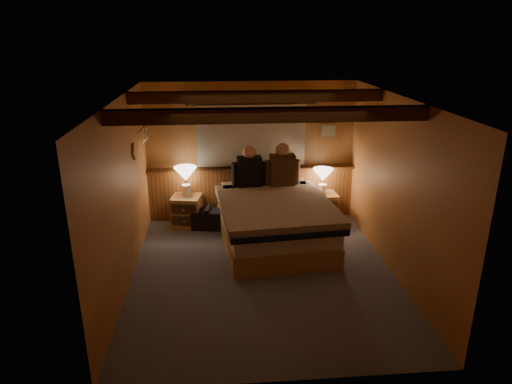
{
  "coord_description": "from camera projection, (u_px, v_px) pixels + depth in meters",
  "views": [
    {
      "loc": [
        -0.58,
        -5.59,
        3.19
      ],
      "look_at": [
        -0.06,
        0.4,
        1.05
      ],
      "focal_mm": 32.0,
      "sensor_mm": 36.0,
      "label": 1
    }
  ],
  "objects": [
    {
      "name": "nightstand_right",
      "position": [
        323.0,
        207.0,
        8.04
      ],
      "size": [
        0.48,
        0.43,
        0.5
      ],
      "rotation": [
        0.0,
        0.0,
        0.06
      ],
      "color": "tan",
      "rests_on": "floor"
    },
    {
      "name": "person_left",
      "position": [
        249.0,
        169.0,
        7.57
      ],
      "size": [
        0.59,
        0.25,
        0.71
      ],
      "rotation": [
        0.0,
        0.0,
        0.05
      ],
      "color": "black",
      "rests_on": "bed"
    },
    {
      "name": "ceiling_beams",
      "position": [
        262.0,
        105.0,
        5.73
      ],
      "size": [
        3.6,
        1.65,
        0.16
      ],
      "color": "#4D2E13",
      "rests_on": "ceiling"
    },
    {
      "name": "wall_left",
      "position": [
        123.0,
        196.0,
        5.82
      ],
      "size": [
        0.0,
        4.2,
        4.2
      ],
      "primitive_type": "plane",
      "rotation": [
        1.57,
        0.0,
        1.57
      ],
      "color": "#CD8649",
      "rests_on": "floor"
    },
    {
      "name": "lamp_left",
      "position": [
        186.0,
        176.0,
        7.68
      ],
      "size": [
        0.39,
        0.39,
        0.51
      ],
      "color": "white",
      "rests_on": "nightstand_left"
    },
    {
      "name": "wall_back",
      "position": [
        251.0,
        151.0,
        7.94
      ],
      "size": [
        3.6,
        0.0,
        3.6
      ],
      "primitive_type": "plane",
      "rotation": [
        1.57,
        0.0,
        0.0
      ],
      "color": "#CD8649",
      "rests_on": "floor"
    },
    {
      "name": "wall_front",
      "position": [
        287.0,
        271.0,
        3.99
      ],
      "size": [
        3.6,
        0.0,
        3.6
      ],
      "primitive_type": "plane",
      "rotation": [
        -1.57,
        0.0,
        0.0
      ],
      "color": "#CD8649",
      "rests_on": "floor"
    },
    {
      "name": "wall_right",
      "position": [
        397.0,
        188.0,
        6.11
      ],
      "size": [
        0.0,
        4.2,
        4.2
      ],
      "primitive_type": "plane",
      "rotation": [
        1.57,
        0.0,
        -1.57
      ],
      "color": "#CD8649",
      "rests_on": "floor"
    },
    {
      "name": "bed",
      "position": [
        274.0,
        221.0,
        7.12
      ],
      "size": [
        1.83,
        2.28,
        0.73
      ],
      "rotation": [
        0.0,
        0.0,
        0.09
      ],
      "color": "tan",
      "rests_on": "floor"
    },
    {
      "name": "wainscot",
      "position": [
        251.0,
        191.0,
        8.12
      ],
      "size": [
        3.6,
        0.23,
        0.94
      ],
      "color": "brown",
      "rests_on": "wall_back"
    },
    {
      "name": "nightstand_left",
      "position": [
        187.0,
        211.0,
        7.84
      ],
      "size": [
        0.54,
        0.5,
        0.53
      ],
      "rotation": [
        0.0,
        0.0,
        -0.17
      ],
      "color": "tan",
      "rests_on": "floor"
    },
    {
      "name": "curtain_window",
      "position": [
        251.0,
        134.0,
        7.76
      ],
      "size": [
        2.18,
        0.09,
        1.11
      ],
      "color": "#4D2E13",
      "rests_on": "wall_back"
    },
    {
      "name": "coat_rail",
      "position": [
        144.0,
        133.0,
        7.15
      ],
      "size": [
        0.05,
        0.55,
        0.24
      ],
      "color": "silver",
      "rests_on": "wall_left"
    },
    {
      "name": "ceiling",
      "position": [
        264.0,
        99.0,
        5.56
      ],
      "size": [
        4.2,
        4.2,
        0.0
      ],
      "primitive_type": "plane",
      "rotation": [
        3.14,
        0.0,
        0.0
      ],
      "color": "tan",
      "rests_on": "wall_back"
    },
    {
      "name": "floor",
      "position": [
        263.0,
        272.0,
        6.37
      ],
      "size": [
        4.2,
        4.2,
        0.0
      ],
      "primitive_type": "plane",
      "color": "#555864",
      "rests_on": "ground"
    },
    {
      "name": "framed_print",
      "position": [
        329.0,
        131.0,
        7.91
      ],
      "size": [
        0.3,
        0.04,
        0.25
      ],
      "color": "#A17950",
      "rests_on": "wall_back"
    },
    {
      "name": "person_right",
      "position": [
        282.0,
        168.0,
        7.62
      ],
      "size": [
        0.61,
        0.25,
        0.74
      ],
      "rotation": [
        0.0,
        0.0,
        0.03
      ],
      "color": "#452F1B",
      "rests_on": "bed"
    },
    {
      "name": "duffel_bag",
      "position": [
        208.0,
        219.0,
        7.76
      ],
      "size": [
        0.56,
        0.39,
        0.38
      ],
      "rotation": [
        0.0,
        0.0,
        -0.14
      ],
      "color": "black",
      "rests_on": "floor"
    },
    {
      "name": "lamp_right",
      "position": [
        323.0,
        176.0,
        7.84
      ],
      "size": [
        0.35,
        0.35,
        0.46
      ],
      "color": "white",
      "rests_on": "nightstand_right"
    }
  ]
}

